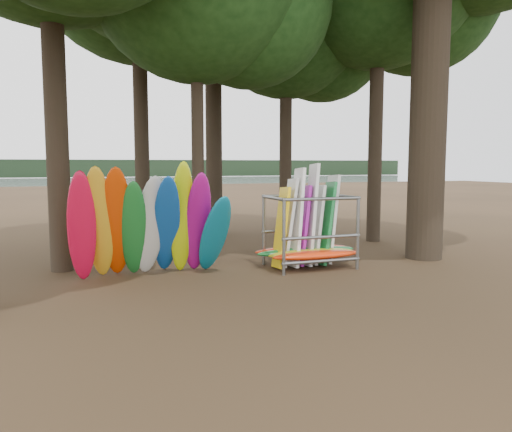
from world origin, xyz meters
name	(u,v)px	position (x,y,z in m)	size (l,w,h in m)	color
ground	(291,273)	(0.00, 0.00, 0.00)	(120.00, 120.00, 0.00)	#47331E
lake	(119,185)	(0.00, 60.00, 0.00)	(160.00, 160.00, 0.00)	gray
far_shore	(102,168)	(0.00, 110.00, 2.00)	(160.00, 4.00, 4.00)	black
oak_3	(286,13)	(2.66, 6.71, 8.78)	(7.62, 7.62, 12.11)	black
kayak_row	(148,226)	(-3.62, 0.74, 1.34)	(4.09, 2.02, 3.10)	red
storage_rack	(309,234)	(0.82, 0.60, 0.95)	(3.02, 1.50, 2.92)	slate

